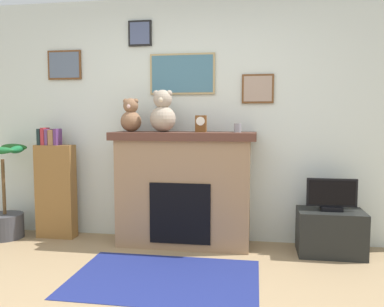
% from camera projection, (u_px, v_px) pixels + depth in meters
% --- Properties ---
extents(back_wall, '(5.20, 0.15, 2.60)m').
position_uv_depth(back_wall, '(189.00, 120.00, 4.32)').
color(back_wall, silver).
rests_on(back_wall, ground_plane).
extents(fireplace, '(1.47, 0.51, 1.18)m').
position_uv_depth(fireplace, '(184.00, 188.00, 4.10)').
color(fireplace, '#977453').
rests_on(fireplace, ground_plane).
extents(bookshelf, '(0.42, 0.16, 1.22)m').
position_uv_depth(bookshelf, '(56.00, 188.00, 4.37)').
color(bookshelf, olive).
rests_on(bookshelf, ground_plane).
extents(potted_plant, '(0.55, 0.52, 1.04)m').
position_uv_depth(potted_plant, '(5.00, 209.00, 4.35)').
color(potted_plant, '#3F3F44').
rests_on(potted_plant, ground_plane).
extents(tv_stand, '(0.62, 0.40, 0.43)m').
position_uv_depth(tv_stand, '(330.00, 232.00, 3.83)').
color(tv_stand, black).
rests_on(tv_stand, ground_plane).
extents(television, '(0.47, 0.14, 0.31)m').
position_uv_depth(television, '(332.00, 196.00, 3.80)').
color(television, black).
rests_on(television, tv_stand).
extents(area_rug, '(1.54, 1.05, 0.01)m').
position_uv_depth(area_rug, '(164.00, 278.00, 3.27)').
color(area_rug, navy).
rests_on(area_rug, ground_plane).
extents(candle_jar, '(0.07, 0.07, 0.09)m').
position_uv_depth(candle_jar, '(238.00, 128.00, 3.94)').
color(candle_jar, gray).
rests_on(candle_jar, fireplace).
extents(mantel_clock, '(0.11, 0.08, 0.17)m').
position_uv_depth(mantel_clock, '(201.00, 124.00, 4.00)').
color(mantel_clock, brown).
rests_on(mantel_clock, fireplace).
extents(teddy_bear_brown, '(0.22, 0.22, 0.35)m').
position_uv_depth(teddy_bear_brown, '(131.00, 117.00, 4.11)').
color(teddy_bear_brown, '#865F43').
rests_on(teddy_bear_brown, fireplace).
extents(teddy_bear_grey, '(0.27, 0.27, 0.43)m').
position_uv_depth(teddy_bear_grey, '(163.00, 113.00, 4.05)').
color(teddy_bear_grey, tan).
rests_on(teddy_bear_grey, fireplace).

